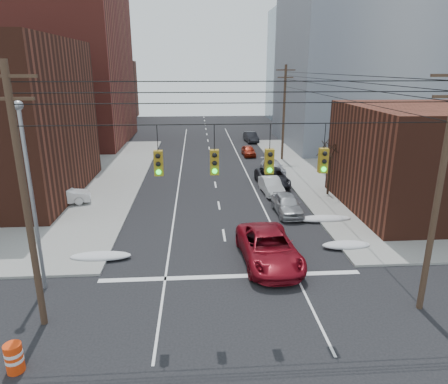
{
  "coord_description": "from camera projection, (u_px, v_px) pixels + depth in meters",
  "views": [
    {
      "loc": [
        -1.68,
        -12.45,
        10.71
      ],
      "look_at": [
        0.0,
        12.07,
        3.0
      ],
      "focal_mm": 32.0,
      "sensor_mm": 36.0,
      "label": 1
    }
  ],
  "objects": [
    {
      "name": "lot_car_c",
      "position": [
        11.0,
        191.0,
        33.51
      ],
      "size": [
        4.57,
        2.19,
        1.29
      ],
      "primitive_type": "imported",
      "rotation": [
        0.0,
        0.0,
        1.48
      ],
      "color": "black",
      "rests_on": "sidewalk_nw"
    },
    {
      "name": "lot_car_b",
      "position": [
        63.0,
        165.0,
        42.34
      ],
      "size": [
        5.09,
        3.73,
        1.28
      ],
      "primitive_type": "imported",
      "rotation": [
        0.0,
        0.0,
        1.96
      ],
      "color": "#B1B1B6",
      "rests_on": "sidewalk_nw"
    },
    {
      "name": "parked_car_a",
      "position": [
        287.0,
        204.0,
        30.26
      ],
      "size": [
        1.95,
        4.55,
        1.53
      ],
      "primitive_type": "imported",
      "rotation": [
        0.0,
        0.0,
        0.03
      ],
      "color": "#A5A6AA",
      "rests_on": "ground"
    },
    {
      "name": "bare_tree",
      "position": [
        329.0,
        170.0,
        34.13
      ],
      "size": [
        2.09,
        2.2,
        4.93
      ],
      "color": "black",
      "rests_on": "ground"
    },
    {
      "name": "parked_car_b",
      "position": [
        271.0,
        186.0,
        35.24
      ],
      "size": [
        1.76,
        4.36,
        1.41
      ],
      "primitive_type": "imported",
      "rotation": [
        0.0,
        0.0,
        0.06
      ],
      "color": "silver",
      "rests_on": "ground"
    },
    {
      "name": "parked_car_f",
      "position": [
        251.0,
        137.0,
        59.57
      ],
      "size": [
        1.98,
        4.59,
        1.47
      ],
      "primitive_type": "imported",
      "rotation": [
        0.0,
        0.0,
        0.1
      ],
      "color": "black",
      "rests_on": "ground"
    },
    {
      "name": "parked_car_c",
      "position": [
        272.0,
        177.0,
        37.59
      ],
      "size": [
        2.79,
        5.74,
        1.57
      ],
      "primitive_type": "imported",
      "rotation": [
        0.0,
        0.0,
        0.03
      ],
      "color": "black",
      "rests_on": "ground"
    },
    {
      "name": "utility_pole_left",
      "position": [
        25.0,
        198.0,
        15.73
      ],
      "size": [
        2.2,
        0.28,
        11.0
      ],
      "color": "#473323",
      "rests_on": "ground"
    },
    {
      "name": "snow_east_far",
      "position": [
        324.0,
        219.0,
        28.91
      ],
      "size": [
        4.0,
        1.08,
        0.42
      ],
      "primitive_type": "ellipsoid",
      "color": "silver",
      "rests_on": "ground"
    },
    {
      "name": "traffic_signals",
      "position": [
        242.0,
        160.0,
        15.85
      ],
      "size": [
        17.0,
        0.42,
        2.02
      ],
      "color": "black",
      "rests_on": "ground"
    },
    {
      "name": "snow_ne",
      "position": [
        346.0,
        245.0,
        24.62
      ],
      "size": [
        3.0,
        1.08,
        0.42
      ],
      "primitive_type": "ellipsoid",
      "color": "silver",
      "rests_on": "ground"
    },
    {
      "name": "parked_car_d",
      "position": [
        273.0,
        167.0,
        42.07
      ],
      "size": [
        2.31,
        4.71,
        1.32
      ],
      "primitive_type": "imported",
      "rotation": [
        0.0,
        0.0,
        0.1
      ],
      "color": "silver",
      "rests_on": "ground"
    },
    {
      "name": "building_brick_far",
      "position": [
        78.0,
        91.0,
        82.11
      ],
      "size": [
        22.0,
        18.0,
        12.0
      ],
      "primitive_type": "cube",
      "color": "#462015",
      "rests_on": "ground"
    },
    {
      "name": "snow_nw",
      "position": [
        101.0,
        256.0,
        23.18
      ],
      "size": [
        3.5,
        1.08,
        0.42
      ],
      "primitive_type": "ellipsoid",
      "color": "silver",
      "rests_on": "ground"
    },
    {
      "name": "lot_car_d",
      "position": [
        41.0,
        166.0,
        41.28
      ],
      "size": [
        4.76,
        2.61,
        1.53
      ],
      "primitive_type": "imported",
      "rotation": [
        0.0,
        0.0,
        1.38
      ],
      "color": "silver",
      "rests_on": "sidewalk_nw"
    },
    {
      "name": "utility_pole_right",
      "position": [
        439.0,
        189.0,
        16.84
      ],
      "size": [
        2.2,
        0.28,
        11.0
      ],
      "color": "#473323",
      "rests_on": "ground"
    },
    {
      "name": "building_brick_tall",
      "position": [
        32.0,
        34.0,
        54.8
      ],
      "size": [
        24.0,
        20.0,
        30.0
      ],
      "primitive_type": "cube",
      "color": "maroon",
      "rests_on": "ground"
    },
    {
      "name": "construction_barrel",
      "position": [
        14.0,
        358.0,
        14.54
      ],
      "size": [
        0.73,
        0.73,
        1.14
      ],
      "rotation": [
        0.0,
        0.0,
        0.13
      ],
      "color": "#EA390C",
      "rests_on": "ground"
    },
    {
      "name": "building_glass",
      "position": [
        323.0,
        66.0,
        80.07
      ],
      "size": [
        20.0,
        18.0,
        22.0
      ],
      "primitive_type": "cube",
      "color": "gray",
      "rests_on": "ground"
    },
    {
      "name": "utility_pole_far",
      "position": [
        284.0,
        111.0,
        46.35
      ],
      "size": [
        2.2,
        0.28,
        11.0
      ],
      "color": "#473323",
      "rests_on": "ground"
    },
    {
      "name": "parked_car_e",
      "position": [
        249.0,
        151.0,
        50.26
      ],
      "size": [
        1.63,
        3.76,
        1.26
      ],
      "primitive_type": "imported",
      "rotation": [
        0.0,
        0.0,
        0.04
      ],
      "color": "maroon",
      "rests_on": "ground"
    },
    {
      "name": "red_pickup",
      "position": [
        269.0,
        248.0,
        22.65
      ],
      "size": [
        3.35,
        6.64,
        1.8
      ],
      "primitive_type": "imported",
      "rotation": [
        0.0,
        0.0,
        0.06
      ],
      "color": "maroon",
      "rests_on": "ground"
    },
    {
      "name": "street_light",
      "position": [
        30.0,
        183.0,
        18.59
      ],
      "size": [
        0.44,
        0.44,
        9.32
      ],
      "color": "gray",
      "rests_on": "ground"
    },
    {
      "name": "building_office",
      "position": [
        368.0,
        53.0,
        54.74
      ],
      "size": [
        22.0,
        20.0,
        25.0
      ],
      "primitive_type": "cube",
      "color": "gray",
      "rests_on": "ground"
    },
    {
      "name": "lot_car_a",
      "position": [
        62.0,
        196.0,
        31.97
      ],
      "size": [
        4.54,
        2.48,
        1.42
      ],
      "primitive_type": "imported",
      "rotation": [
        0.0,
        0.0,
        1.81
      ],
      "color": "silver",
      "rests_on": "sidewalk_nw"
    },
    {
      "name": "ground",
      "position": [
        246.0,
        362.0,
        15.16
      ],
      "size": [
        160.0,
        160.0,
        0.0
      ],
      "primitive_type": "plane",
      "color": "black",
      "rests_on": "ground"
    }
  ]
}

